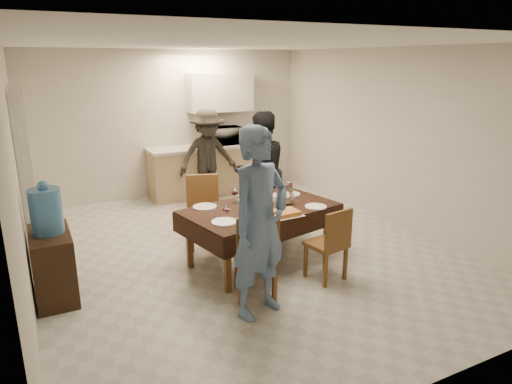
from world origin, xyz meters
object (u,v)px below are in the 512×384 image
person_kitchen (208,156)px  wine_bottle (255,195)px  console (53,265)px  person_near (260,224)px  water_jug (46,211)px  savoury_tart (283,213)px  water_pitcher (287,196)px  person_far (261,171)px  microwave (225,136)px  dining_table (260,210)px

person_kitchen → wine_bottle: bearing=-98.7°
console → person_near: size_ratio=0.42×
water_jug → savoury_tart: (2.43, -0.56, -0.23)m
console → water_pitcher: bearing=-4.9°
person_far → water_jug: bearing=11.1°
console → water_jug: size_ratio=1.69×
savoury_tart → person_kitchen: (0.25, 3.01, 0.08)m
wine_bottle → water_jug: bearing=176.7°
water_jug → person_kitchen: size_ratio=0.29×
wine_bottle → console: bearing=176.7°
console → water_jug: 0.59m
water_jug → microwave: microwave is taller
microwave → person_kitchen: size_ratio=0.36×
console → person_kitchen: (2.68, 2.45, 0.45)m
person_near → dining_table: bearing=43.5°
person_near → person_kitchen: size_ratio=1.15×
person_far → water_pitcher: bearing=74.0°
dining_table → savoury_tart: bearing=-86.9°
wine_bottle → microwave: (0.92, 3.03, 0.22)m
savoury_tart → person_kitchen: size_ratio=0.25×
wine_bottle → person_kitchen: (0.40, 2.58, -0.04)m
water_jug → person_kitchen: 3.63m
microwave → dining_table: bearing=74.2°
water_pitcher → person_far: (0.20, 1.10, 0.05)m
console → water_pitcher: (2.68, -0.23, 0.45)m
person_kitchen → console: bearing=-137.6°
water_jug → person_far: bearing=16.8°
dining_table → wine_bottle: wine_bottle is taller
dining_table → person_near: 1.21m
dining_table → wine_bottle: size_ratio=6.84×
person_near → person_kitchen: person_near is taller
wine_bottle → savoury_tart: 0.47m
savoury_tart → wine_bottle: bearing=109.2°
water_jug → person_kitchen: (2.68, 2.45, -0.15)m
microwave → water_jug: bearing=42.1°
microwave → water_pitcher: bearing=80.5°
wine_bottle → dining_table: bearing=-45.0°
microwave → person_far: size_ratio=0.33×
console → savoury_tart: 2.52m
savoury_tart → person_near: 0.95m
dining_table → water_jug: 2.36m
savoury_tart → person_far: 1.51m
water_pitcher → person_kitchen: 2.68m
water_jug → water_pitcher: 2.70m
dining_table → person_kitchen: person_kitchen is taller
savoury_tart → person_far: bearing=72.5°
console → person_far: (2.88, 0.87, 0.50)m
wine_bottle → savoury_tart: bearing=-70.8°
person_near → person_kitchen: (0.90, 3.68, -0.12)m
dining_table → person_kitchen: bearing=70.8°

